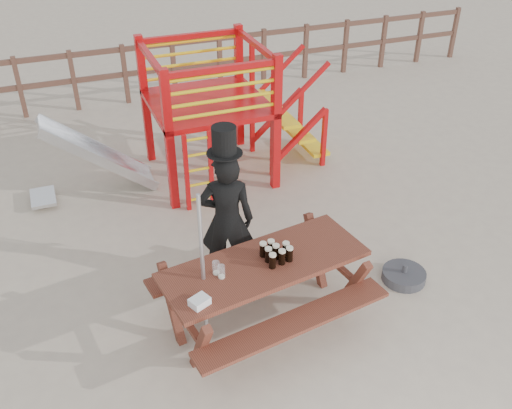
% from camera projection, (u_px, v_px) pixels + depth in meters
% --- Properties ---
extents(ground, '(60.00, 60.00, 0.00)m').
position_uv_depth(ground, '(290.00, 322.00, 6.41)').
color(ground, '#BBAB92').
rests_on(ground, ground).
extents(back_fence, '(15.09, 0.09, 1.20)m').
position_uv_depth(back_fence, '(149.00, 65.00, 11.50)').
color(back_fence, brown).
rests_on(back_fence, ground).
extents(playground_fort, '(4.71, 1.84, 2.10)m').
position_uv_depth(playground_fort, '(203.00, 112.00, 8.68)').
color(playground_fort, red).
rests_on(playground_fort, ground).
extents(picnic_table, '(2.39, 1.82, 0.85)m').
position_uv_depth(picnic_table, '(264.00, 285.00, 6.13)').
color(picnic_table, brown).
rests_on(picnic_table, ground).
extents(man_with_hat, '(0.74, 0.60, 2.05)m').
position_uv_depth(man_with_hat, '(227.00, 217.00, 6.54)').
color(man_with_hat, black).
rests_on(man_with_hat, ground).
extents(metal_pole, '(0.04, 0.04, 1.85)m').
position_uv_depth(metal_pole, '(203.00, 273.00, 5.69)').
color(metal_pole, '#B2B2B7').
rests_on(metal_pole, ground).
extents(parasol_base, '(0.53, 0.53, 0.23)m').
position_uv_depth(parasol_base, '(404.00, 276.00, 6.99)').
color(parasol_base, '#36373B').
rests_on(parasol_base, ground).
extents(paper_bag, '(0.22, 0.20, 0.08)m').
position_uv_depth(paper_bag, '(200.00, 302.00, 5.39)').
color(paper_bag, white).
rests_on(paper_bag, picnic_table).
extents(stout_pints, '(0.30, 0.30, 0.17)m').
position_uv_depth(stout_pints, '(276.00, 253.00, 5.95)').
color(stout_pints, black).
rests_on(stout_pints, picnic_table).
extents(empty_glasses, '(0.11, 0.15, 0.15)m').
position_uv_depth(empty_glasses, '(219.00, 270.00, 5.74)').
color(empty_glasses, silver).
rests_on(empty_glasses, picnic_table).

